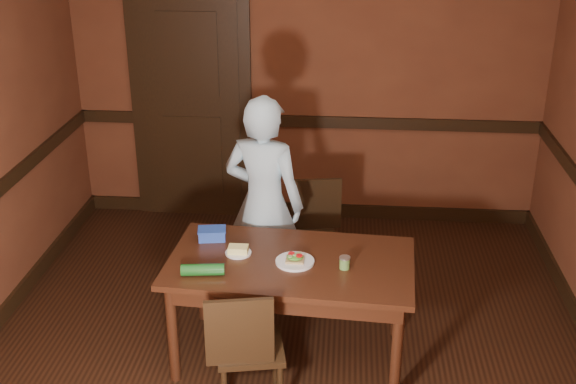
% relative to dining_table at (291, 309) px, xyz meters
% --- Properties ---
extents(floor, '(4.00, 4.50, 0.01)m').
position_rel_dining_table_xyz_m(floor, '(-0.04, -0.12, -0.35)').
color(floor, black).
rests_on(floor, ground).
extents(wall_back, '(4.00, 0.02, 2.70)m').
position_rel_dining_table_xyz_m(wall_back, '(-0.04, 2.13, 1.00)').
color(wall_back, brown).
rests_on(wall_back, ground).
extents(dado_back, '(4.00, 0.03, 0.10)m').
position_rel_dining_table_xyz_m(dado_back, '(-0.04, 2.12, 0.55)').
color(dado_back, black).
rests_on(dado_back, ground).
extents(baseboard_back, '(4.00, 0.03, 0.12)m').
position_rel_dining_table_xyz_m(baseboard_back, '(-0.04, 2.12, -0.29)').
color(baseboard_back, black).
rests_on(baseboard_back, ground).
extents(door, '(1.05, 0.07, 2.20)m').
position_rel_dining_table_xyz_m(door, '(-1.04, 2.10, 0.74)').
color(door, black).
rests_on(door, ground).
extents(dining_table, '(1.54, 0.93, 0.70)m').
position_rel_dining_table_xyz_m(dining_table, '(0.00, 0.00, 0.00)').
color(dining_table, '#34180D').
rests_on(dining_table, floor).
extents(chair_far, '(0.43, 0.43, 0.80)m').
position_rel_dining_table_xyz_m(chair_far, '(0.08, 0.90, 0.05)').
color(chair_far, black).
rests_on(chair_far, floor).
extents(chair_near, '(0.44, 0.44, 0.80)m').
position_rel_dining_table_xyz_m(chair_near, '(-0.19, -0.47, 0.05)').
color(chair_near, black).
rests_on(chair_near, floor).
extents(person, '(0.64, 0.50, 1.55)m').
position_rel_dining_table_xyz_m(person, '(-0.24, 0.64, 0.43)').
color(person, '#ACD1E2').
rests_on(person, floor).
extents(sandwich_plate, '(0.24, 0.24, 0.06)m').
position_rel_dining_table_xyz_m(sandwich_plate, '(0.03, -0.03, 0.37)').
color(sandwich_plate, white).
rests_on(sandwich_plate, dining_table).
extents(sauce_jar, '(0.07, 0.07, 0.08)m').
position_rel_dining_table_xyz_m(sauce_jar, '(0.33, -0.07, 0.39)').
color(sauce_jar, '#58843C').
rests_on(sauce_jar, dining_table).
extents(cheese_saucer, '(0.16, 0.16, 0.05)m').
position_rel_dining_table_xyz_m(cheese_saucer, '(-0.33, 0.06, 0.37)').
color(cheese_saucer, white).
rests_on(cheese_saucer, dining_table).
extents(food_tub, '(0.19, 0.15, 0.07)m').
position_rel_dining_table_xyz_m(food_tub, '(-0.53, 0.24, 0.39)').
color(food_tub, '#2749B4').
rests_on(food_tub, dining_table).
extents(wrapped_veg, '(0.26, 0.10, 0.07)m').
position_rel_dining_table_xyz_m(wrapped_veg, '(-0.50, -0.22, 0.38)').
color(wrapped_veg, '#154F18').
rests_on(wrapped_veg, dining_table).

